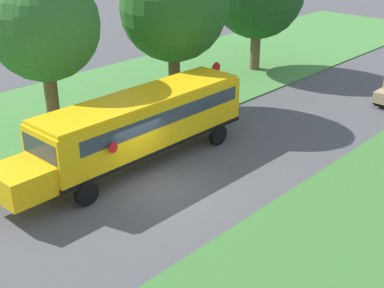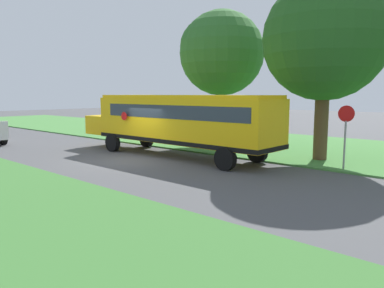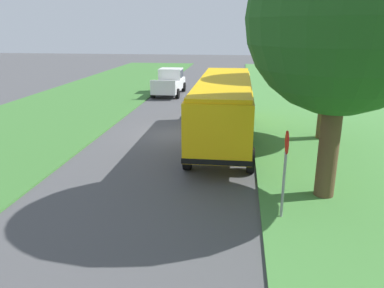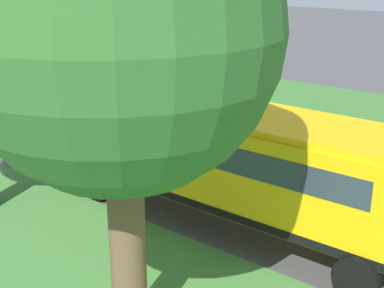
{
  "view_description": "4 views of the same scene",
  "coord_description": "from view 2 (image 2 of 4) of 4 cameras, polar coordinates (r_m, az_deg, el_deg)",
  "views": [
    {
      "loc": [
        14.09,
        -13.28,
        10.74
      ],
      "look_at": [
        -0.26,
        2.15,
        1.27
      ],
      "focal_mm": 50.0,
      "sensor_mm": 36.0,
      "label": 1
    },
    {
      "loc": [
        11.21,
        14.4,
        3.21
      ],
      "look_at": [
        -0.68,
        3.7,
        1.07
      ],
      "focal_mm": 35.0,
      "sensor_mm": 36.0,
      "label": 2
    },
    {
      "loc": [
        -3.2,
        19.11,
        5.51
      ],
      "look_at": [
        -1.49,
        5.52,
        1.22
      ],
      "focal_mm": 35.0,
      "sensor_mm": 36.0,
      "label": 3
    },
    {
      "loc": [
        -13.34,
        -6.04,
        6.75
      ],
      "look_at": [
        -1.18,
        3.56,
        1.36
      ],
      "focal_mm": 50.0,
      "sensor_mm": 36.0,
      "label": 4
    }
  ],
  "objects": [
    {
      "name": "grass_verge",
      "position": [
        25.83,
        7.76,
        0.51
      ],
      "size": [
        12.0,
        80.0,
        0.08
      ],
      "primitive_type": "cube",
      "color": "#47843D",
      "rests_on": "ground"
    },
    {
      "name": "school_bus",
      "position": [
        19.14,
        -2.13,
        3.78
      ],
      "size": [
        2.85,
        12.42,
        3.16
      ],
      "color": "yellow",
      "rests_on": "ground"
    },
    {
      "name": "stop_sign",
      "position": [
        16.84,
        22.34,
        2.04
      ],
      "size": [
        0.08,
        0.68,
        2.74
      ],
      "color": "gray",
      "rests_on": "ground"
    },
    {
      "name": "oak_tree_roadside_mid",
      "position": [
        19.01,
        19.19,
        14.89
      ],
      "size": [
        5.76,
        5.76,
        8.64
      ],
      "color": "brown",
      "rests_on": "ground"
    },
    {
      "name": "ground_plane",
      "position": [
        18.53,
        -9.96,
        -2.46
      ],
      "size": [
        120.0,
        120.0,
        0.0
      ],
      "primitive_type": "plane",
      "color": "#4C4C4F"
    },
    {
      "name": "oak_tree_beside_bus",
      "position": [
        23.73,
        4.08,
        13.79
      ],
      "size": [
        5.19,
        5.19,
        8.3
      ],
      "color": "brown",
      "rests_on": "ground"
    }
  ]
}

